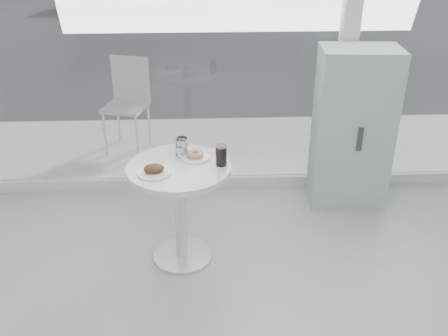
{
  "coord_description": "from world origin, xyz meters",
  "views": [
    {
      "loc": [
        -0.33,
        -1.13,
        2.31
      ],
      "look_at": [
        -0.2,
        1.7,
        0.85
      ],
      "focal_mm": 40.0,
      "sensor_mm": 36.0,
      "label": 1
    }
  ],
  "objects_px": {
    "mint_cabinet": "(352,129)",
    "water_tumbler_b": "(182,147)",
    "plate_donut": "(195,156)",
    "cola_glass": "(221,156)",
    "plate_fritter": "(154,170)",
    "patio_chair": "(128,98)",
    "water_tumbler_a": "(181,148)",
    "main_table": "(180,194)"
  },
  "relations": [
    {
      "from": "mint_cabinet",
      "to": "water_tumbler_b",
      "type": "bearing_deg",
      "value": -152.41
    },
    {
      "from": "plate_donut",
      "to": "cola_glass",
      "type": "distance_m",
      "value": 0.22
    },
    {
      "from": "plate_fritter",
      "to": "water_tumbler_b",
      "type": "distance_m",
      "value": 0.35
    },
    {
      "from": "patio_chair",
      "to": "water_tumbler_a",
      "type": "xyz_separation_m",
      "value": [
        0.61,
        -1.76,
        0.23
      ]
    },
    {
      "from": "plate_fritter",
      "to": "water_tumbler_a",
      "type": "distance_m",
      "value": 0.32
    },
    {
      "from": "patio_chair",
      "to": "plate_fritter",
      "type": "bearing_deg",
      "value": -62.18
    },
    {
      "from": "mint_cabinet",
      "to": "patio_chair",
      "type": "distance_m",
      "value": 2.33
    },
    {
      "from": "water_tumbler_a",
      "to": "mint_cabinet",
      "type": "bearing_deg",
      "value": 23.9
    },
    {
      "from": "patio_chair",
      "to": "water_tumbler_a",
      "type": "distance_m",
      "value": 1.88
    },
    {
      "from": "plate_fritter",
      "to": "cola_glass",
      "type": "height_order",
      "value": "cola_glass"
    },
    {
      "from": "plate_donut",
      "to": "patio_chair",
      "type": "bearing_deg",
      "value": 111.45
    },
    {
      "from": "water_tumbler_b",
      "to": "mint_cabinet",
      "type": "bearing_deg",
      "value": 23.19
    },
    {
      "from": "water_tumbler_a",
      "to": "water_tumbler_b",
      "type": "bearing_deg",
      "value": 68.59
    },
    {
      "from": "patio_chair",
      "to": "water_tumbler_b",
      "type": "height_order",
      "value": "patio_chair"
    },
    {
      "from": "patio_chair",
      "to": "cola_glass",
      "type": "relative_size",
      "value": 6.59
    },
    {
      "from": "patio_chair",
      "to": "plate_donut",
      "type": "height_order",
      "value": "patio_chair"
    },
    {
      "from": "main_table",
      "to": "water_tumbler_a",
      "type": "xyz_separation_m",
      "value": [
        0.01,
        0.17,
        0.27
      ]
    },
    {
      "from": "water_tumbler_a",
      "to": "plate_donut",
      "type": "bearing_deg",
      "value": -27.93
    },
    {
      "from": "mint_cabinet",
      "to": "plate_donut",
      "type": "height_order",
      "value": "mint_cabinet"
    },
    {
      "from": "main_table",
      "to": "mint_cabinet",
      "type": "xyz_separation_m",
      "value": [
        1.43,
        0.79,
        0.13
      ]
    },
    {
      "from": "main_table",
      "to": "water_tumbler_b",
      "type": "bearing_deg",
      "value": 83.71
    },
    {
      "from": "main_table",
      "to": "water_tumbler_b",
      "type": "relative_size",
      "value": 6.22
    },
    {
      "from": "main_table",
      "to": "plate_fritter",
      "type": "bearing_deg",
      "value": -145.22
    },
    {
      "from": "main_table",
      "to": "cola_glass",
      "type": "relative_size",
      "value": 5.32
    },
    {
      "from": "cola_glass",
      "to": "water_tumbler_b",
      "type": "bearing_deg",
      "value": 144.77
    },
    {
      "from": "water_tumbler_b",
      "to": "cola_glass",
      "type": "xyz_separation_m",
      "value": [
        0.27,
        -0.19,
        0.02
      ]
    },
    {
      "from": "main_table",
      "to": "plate_donut",
      "type": "relative_size",
      "value": 3.82
    },
    {
      "from": "main_table",
      "to": "plate_fritter",
      "type": "relative_size",
      "value": 3.49
    },
    {
      "from": "water_tumbler_a",
      "to": "cola_glass",
      "type": "distance_m",
      "value": 0.32
    },
    {
      "from": "mint_cabinet",
      "to": "main_table",
      "type": "bearing_deg",
      "value": -146.5
    },
    {
      "from": "patio_chair",
      "to": "water_tumbler_b",
      "type": "xyz_separation_m",
      "value": [
        0.62,
        -1.74,
        0.23
      ]
    },
    {
      "from": "water_tumbler_a",
      "to": "cola_glass",
      "type": "height_order",
      "value": "cola_glass"
    },
    {
      "from": "main_table",
      "to": "water_tumbler_a",
      "type": "bearing_deg",
      "value": 86.12
    },
    {
      "from": "plate_donut",
      "to": "water_tumbler_b",
      "type": "height_order",
      "value": "water_tumbler_b"
    },
    {
      "from": "water_tumbler_b",
      "to": "cola_glass",
      "type": "distance_m",
      "value": 0.33
    },
    {
      "from": "mint_cabinet",
      "to": "plate_fritter",
      "type": "distance_m",
      "value": 1.82
    },
    {
      "from": "mint_cabinet",
      "to": "plate_fritter",
      "type": "xyz_separation_m",
      "value": [
        -1.58,
        -0.9,
        0.11
      ]
    },
    {
      "from": "water_tumbler_b",
      "to": "patio_chair",
      "type": "bearing_deg",
      "value": 109.72
    },
    {
      "from": "main_table",
      "to": "water_tumbler_a",
      "type": "distance_m",
      "value": 0.32
    },
    {
      "from": "mint_cabinet",
      "to": "cola_glass",
      "type": "height_order",
      "value": "mint_cabinet"
    },
    {
      "from": "plate_fritter",
      "to": "water_tumbler_b",
      "type": "height_order",
      "value": "water_tumbler_b"
    },
    {
      "from": "plate_donut",
      "to": "water_tumbler_b",
      "type": "bearing_deg",
      "value": 139.13
    }
  ]
}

